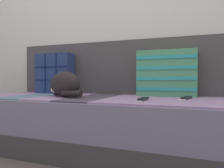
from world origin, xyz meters
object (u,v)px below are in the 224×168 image
(couch, at_px, (96,122))
(game_remote_far, at_px, (143,99))
(sleeping_cat, at_px, (64,85))
(game_remote_near, at_px, (186,98))
(throw_pillow_striped, at_px, (166,73))
(throw_pillow_quilted, at_px, (55,73))

(couch, bearing_deg, game_remote_far, -24.55)
(sleeping_cat, distance_m, game_remote_near, 0.91)
(throw_pillow_striped, bearing_deg, game_remote_near, -54.47)
(throw_pillow_striped, height_order, game_remote_far, throw_pillow_striped)
(throw_pillow_quilted, height_order, throw_pillow_striped, throw_pillow_quilted)
(couch, distance_m, throw_pillow_quilted, 0.71)
(throw_pillow_quilted, height_order, sleeping_cat, throw_pillow_quilted)
(throw_pillow_striped, xyz_separation_m, sleeping_cat, (-0.74, -0.32, -0.09))
(game_remote_near, height_order, game_remote_far, same)
(couch, xyz_separation_m, throw_pillow_striped, (0.51, 0.22, 0.38))
(throw_pillow_quilted, relative_size, sleeping_cat, 0.95)
(game_remote_near, bearing_deg, game_remote_far, -142.46)
(throw_pillow_quilted, xyz_separation_m, game_remote_far, (0.96, -0.41, -0.18))
(throw_pillow_striped, distance_m, sleeping_cat, 0.81)
(couch, height_order, throw_pillow_striped, throw_pillow_striped)
(throw_pillow_quilted, distance_m, throw_pillow_striped, 1.06)
(game_remote_far, bearing_deg, throw_pillow_striped, 77.43)
(throw_pillow_quilted, relative_size, throw_pillow_striped, 0.83)
(throw_pillow_striped, relative_size, game_remote_far, 2.34)
(sleeping_cat, bearing_deg, game_remote_far, -8.11)
(couch, relative_size, sleeping_cat, 4.90)
(couch, relative_size, throw_pillow_quilted, 5.14)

